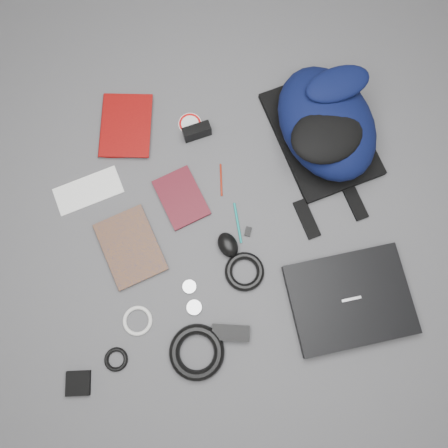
{
  "coord_description": "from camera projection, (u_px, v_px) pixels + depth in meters",
  "views": [
    {
      "loc": [
        -0.03,
        -0.35,
        1.57
      ],
      "look_at": [
        0.0,
        0.0,
        0.02
      ],
      "focal_mm": 35.0,
      "sensor_mm": 36.0,
      "label": 1
    }
  ],
  "objects": [
    {
      "name": "envelope",
      "position": [
        88.0,
        191.0,
        1.64
      ],
      "size": [
        0.27,
        0.19,
        0.0
      ],
      "primitive_type": "cube",
      "rotation": [
        0.0,
        0.0,
        0.32
      ],
      "color": "white",
      "rests_on": "ground"
    },
    {
      "name": "ground",
      "position": [
        224.0,
        225.0,
        1.61
      ],
      "size": [
        4.0,
        4.0,
        0.0
      ],
      "primitive_type": "plane",
      "color": "#4F4F51",
      "rests_on": "ground"
    },
    {
      "name": "mouse",
      "position": [
        228.0,
        245.0,
        1.57
      ],
      "size": [
        0.1,
        0.11,
        0.05
      ],
      "primitive_type": "ellipsoid",
      "rotation": [
        0.0,
        0.0,
        0.39
      ],
      "color": "black",
      "rests_on": "ground"
    },
    {
      "name": "textbook_red",
      "position": [
        101.0,
        125.0,
        1.69
      ],
      "size": [
        0.22,
        0.28,
        0.03
      ],
      "primitive_type": "imported",
      "rotation": [
        0.0,
        0.0,
        -0.1
      ],
      "color": "#750607",
      "rests_on": "ground"
    },
    {
      "name": "headphone_left",
      "position": [
        189.0,
        287.0,
        1.56
      ],
      "size": [
        0.06,
        0.06,
        0.01
      ],
      "primitive_type": "cylinder",
      "rotation": [
        0.0,
        0.0,
        -0.37
      ],
      "color": "#B7B8BA",
      "rests_on": "ground"
    },
    {
      "name": "power_cord_coil",
      "position": [
        197.0,
        352.0,
        1.5
      ],
      "size": [
        0.25,
        0.25,
        0.04
      ],
      "primitive_type": "torus",
      "rotation": [
        0.0,
        0.0,
        -0.41
      ],
      "color": "black",
      "rests_on": "ground"
    },
    {
      "name": "power_brick",
      "position": [
        231.0,
        333.0,
        1.51
      ],
      "size": [
        0.14,
        0.07,
        0.03
      ],
      "primitive_type": "cube",
      "rotation": [
        0.0,
        0.0,
        -0.13
      ],
      "color": "black",
      "rests_on": "ground"
    },
    {
      "name": "headphone_right",
      "position": [
        194.0,
        307.0,
        1.54
      ],
      "size": [
        0.06,
        0.06,
        0.01
      ],
      "primitive_type": "cylinder",
      "rotation": [
        0.0,
        0.0,
        0.05
      ],
      "color": "#A9A9AB",
      "rests_on": "ground"
    },
    {
      "name": "pen_red",
      "position": [
        221.0,
        180.0,
        1.65
      ],
      "size": [
        0.01,
        0.13,
        0.01
      ],
      "primitive_type": "cylinder",
      "rotation": [
        1.57,
        0.0,
        -0.04
      ],
      "color": "maroon",
      "rests_on": "ground"
    },
    {
      "name": "compact_camera",
      "position": [
        197.0,
        132.0,
        1.66
      ],
      "size": [
        0.11,
        0.06,
        0.06
      ],
      "primitive_type": "cube",
      "rotation": [
        0.0,
        0.0,
        0.26
      ],
      "color": "black",
      "rests_on": "ground"
    },
    {
      "name": "laptop",
      "position": [
        350.0,
        299.0,
        1.53
      ],
      "size": [
        0.45,
        0.37,
        0.04
      ],
      "primitive_type": "cube",
      "rotation": [
        0.0,
        0.0,
        0.13
      ],
      "color": "black",
      "rests_on": "ground"
    },
    {
      "name": "comic_book",
      "position": [
        106.0,
        258.0,
        1.58
      ],
      "size": [
        0.27,
        0.32,
        0.02
      ],
      "primitive_type": "imported",
      "rotation": [
        0.0,
        0.0,
        0.36
      ],
      "color": "#AC5F0C",
      "rests_on": "ground"
    },
    {
      "name": "pen_teal",
      "position": [
        238.0,
        223.0,
        1.61
      ],
      "size": [
        0.02,
        0.15,
        0.01
      ],
      "primitive_type": "cylinder",
      "rotation": [
        1.57,
        0.0,
        0.09
      ],
      "color": "#0E7E77",
      "rests_on": "ground"
    },
    {
      "name": "earbud_coil",
      "position": [
        116.0,
        359.0,
        1.5
      ],
      "size": [
        0.09,
        0.09,
        0.02
      ],
      "primitive_type": "torus",
      "rotation": [
        0.0,
        0.0,
        0.14
      ],
      "color": "black",
      "rests_on": "ground"
    },
    {
      "name": "key_fob",
      "position": [
        248.0,
        232.0,
        1.6
      ],
      "size": [
        0.03,
        0.04,
        0.01
      ],
      "primitive_type": "cube",
      "rotation": [
        0.0,
        0.0,
        -0.33
      ],
      "color": "black",
      "rests_on": "ground"
    },
    {
      "name": "dvd_case",
      "position": [
        181.0,
        198.0,
        1.63
      ],
      "size": [
        0.22,
        0.25,
        0.02
      ],
      "primitive_type": "cube",
      "rotation": [
        0.0,
        0.0,
        0.38
      ],
      "color": "#400C13",
      "rests_on": "ground"
    },
    {
      "name": "cable_coil",
      "position": [
        245.0,
        272.0,
        1.56
      ],
      "size": [
        0.15,
        0.15,
        0.03
      ],
      "primitive_type": "torus",
      "rotation": [
        0.0,
        0.0,
        0.03
      ],
      "color": "black",
      "rests_on": "ground"
    },
    {
      "name": "usb_black",
      "position": [
        183.0,
        219.0,
        1.61
      ],
      "size": [
        0.04,
        0.06,
        0.01
      ],
      "primitive_type": "cube",
      "rotation": [
        0.0,
        0.0,
        -0.36
      ],
      "color": "black",
      "rests_on": "ground"
    },
    {
      "name": "pouch",
      "position": [
        78.0,
        383.0,
        1.48
      ],
      "size": [
        0.08,
        0.08,
        0.02
      ],
      "primitive_type": "cube",
      "rotation": [
        0.0,
        0.0,
        -0.03
      ],
      "color": "black",
      "rests_on": "ground"
    },
    {
      "name": "sticker_disc",
      "position": [
        190.0,
        124.0,
        1.7
      ],
      "size": [
        0.12,
        0.12,
        0.0
      ],
      "primitive_type": "cylinder",
      "rotation": [
        0.0,
        0.0,
        -0.43
      ],
      "color": "white",
      "rests_on": "ground"
    },
    {
      "name": "id_badge",
      "position": [
        183.0,
        213.0,
        1.62
      ],
      "size": [
        0.06,
        0.08,
        0.0
      ],
      "primitive_type": "cube",
      "rotation": [
        0.0,
        0.0,
        0.19
      ],
      "color": "#1C85D2",
      "rests_on": "ground"
    },
    {
      "name": "backpack",
      "position": [
        326.0,
        123.0,
        1.59
      ],
      "size": [
        0.49,
        0.6,
        0.21
      ],
      "primitive_type": null,
      "rotation": [
        0.0,
        0.0,
        0.29
      ],
      "color": "black",
      "rests_on": "ground"
    },
    {
      "name": "white_cable_coil",
      "position": [
        138.0,
        321.0,
        1.53
      ],
      "size": [
        0.11,
        0.11,
        0.01
      ],
      "primitive_type": "torus",
      "rotation": [
        0.0,
        0.0,
        -0.01
      ],
      "color": "white",
      "rests_on": "ground"
    }
  ]
}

